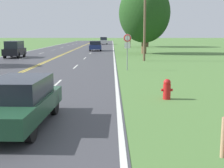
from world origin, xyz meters
name	(u,v)px	position (x,y,z in m)	size (l,w,h in m)	color
fire_hydrant	(168,89)	(8.81, 12.51, 0.44)	(0.48, 0.32, 0.87)	red
traffic_sign	(128,43)	(7.64, 23.05, 2.06)	(0.60, 0.10, 2.72)	gray
utility_pole_midground	(146,12)	(9.76, 31.23, 4.86)	(1.80, 0.24, 9.40)	brown
utility_pole_far	(131,22)	(10.01, 60.74, 4.89)	(1.80, 0.24, 9.47)	brown
tree_left_verge	(145,13)	(10.91, 42.92, 5.50)	(6.98, 6.98, 9.53)	brown
tree_behind_sign	(148,18)	(13.75, 65.02, 5.99)	(7.39, 7.39, 10.26)	#473828
car_dark_green_sedan_approaching	(20,101)	(3.70, 8.70, 0.75)	(1.87, 4.60, 1.43)	black
car_black_van_mid_far	(15,49)	(-4.72, 35.49, 0.99)	(1.79, 3.99, 1.90)	black
car_dark_blue_hatchback_receding	(96,46)	(3.82, 49.69, 0.85)	(2.09, 4.35, 1.59)	black
car_silver_suv_distant	(105,41)	(4.37, 80.38, 0.97)	(1.89, 4.04, 1.86)	black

